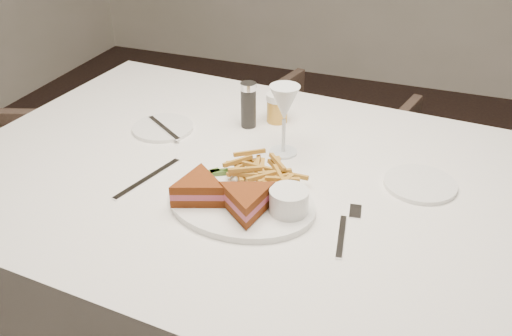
% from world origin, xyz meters
% --- Properties ---
extents(table, '(1.54, 1.09, 0.75)m').
position_xyz_m(table, '(-0.37, -0.03, 0.38)').
color(table, white).
rests_on(table, ground).
extents(chair_far, '(0.67, 0.65, 0.59)m').
position_xyz_m(chair_far, '(-0.45, 0.91, 0.30)').
color(chair_far, '#4B382E').
rests_on(chair_far, ground).
extents(table_setting, '(0.83, 0.63, 0.18)m').
position_xyz_m(table_setting, '(-0.37, -0.07, 0.79)').
color(table_setting, white).
rests_on(table_setting, table).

